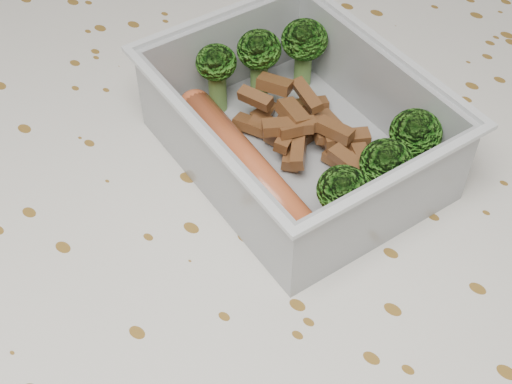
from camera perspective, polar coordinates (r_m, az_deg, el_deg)
The scene contains 6 objects.
dining_table at distance 0.46m, azimuth 0.93°, elevation -9.51°, with size 1.40×0.90×0.75m.
tablecloth at distance 0.41m, azimuth 1.01°, elevation -5.78°, with size 1.46×0.96×0.19m.
lunch_container at distance 0.40m, azimuth 3.22°, elevation 4.59°, with size 0.19×0.17×0.06m.
broccoli_florets at distance 0.40m, azimuth 5.38°, elevation 6.78°, with size 0.15×0.12×0.05m.
meat_pile at distance 0.41m, azimuth 3.99°, elevation 4.92°, with size 0.10×0.07×0.03m.
sausage at distance 0.39m, azimuth -0.72°, elevation 2.03°, with size 0.13×0.06×0.02m.
Camera 1 is at (0.14, -0.19, 1.05)m, focal length 50.00 mm.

